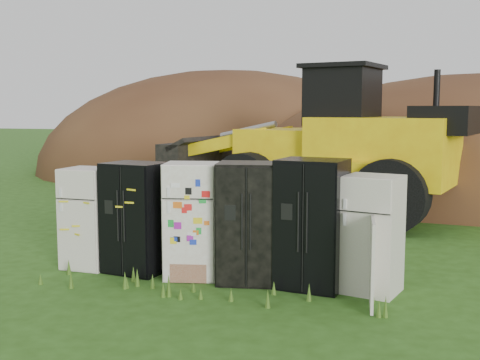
% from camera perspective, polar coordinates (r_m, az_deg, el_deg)
% --- Properties ---
extents(ground, '(120.00, 120.00, 0.00)m').
position_cam_1_polar(ground, '(9.82, -1.62, -9.35)').
color(ground, '#2A4F15').
rests_on(ground, ground).
extents(fridge_leftmost, '(0.77, 0.74, 1.72)m').
position_cam_1_polar(fridge_leftmost, '(10.67, -14.16, -3.50)').
color(fridge_leftmost, silver).
rests_on(fridge_leftmost, ground).
extents(fridge_black_side, '(1.06, 0.89, 1.84)m').
position_cam_1_polar(fridge_black_side, '(10.19, -9.82, -3.53)').
color(fridge_black_side, black).
rests_on(fridge_black_side, ground).
extents(fridge_sticker, '(0.98, 0.93, 1.86)m').
position_cam_1_polar(fridge_sticker, '(9.77, -4.60, -3.82)').
color(fridge_sticker, white).
rests_on(fridge_sticker, ground).
extents(fridge_dark_mid, '(1.09, 0.95, 1.89)m').
position_cam_1_polar(fridge_dark_mid, '(9.45, 0.86, -4.07)').
color(fridge_dark_mid, black).
rests_on(fridge_dark_mid, ground).
extents(fridge_black_right, '(1.08, 0.94, 1.97)m').
position_cam_1_polar(fridge_black_right, '(9.23, 6.83, -4.14)').
color(fridge_black_right, black).
rests_on(fridge_black_right, ground).
extents(fridge_open_door, '(0.94, 0.90, 1.75)m').
position_cam_1_polar(fridge_open_door, '(9.15, 12.40, -5.05)').
color(fridge_open_door, silver).
rests_on(fridge_open_door, ground).
extents(wheel_loader, '(8.34, 4.80, 3.79)m').
position_cam_1_polar(wheel_loader, '(15.42, 6.30, 3.67)').
color(wheel_loader, yellow).
rests_on(wheel_loader, ground).
extents(dirt_mound_right, '(16.14, 11.84, 7.68)m').
position_cam_1_polar(dirt_mound_right, '(20.86, 21.79, -1.20)').
color(dirt_mound_right, '#402214').
rests_on(dirt_mound_right, ground).
extents(dirt_mound_left, '(16.27, 12.20, 8.60)m').
position_cam_1_polar(dirt_mound_left, '(25.23, -1.57, 0.60)').
color(dirt_mound_left, '#402214').
rests_on(dirt_mound_left, ground).
extents(dirt_mound_back, '(15.57, 10.38, 6.02)m').
position_cam_1_polar(dirt_mound_back, '(27.29, 11.69, 0.93)').
color(dirt_mound_back, '#402214').
rests_on(dirt_mound_back, ground).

